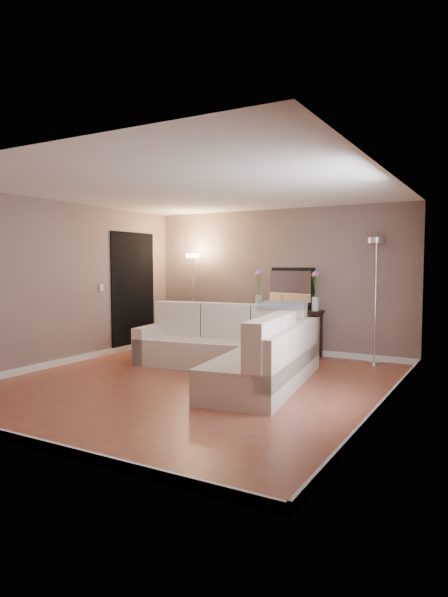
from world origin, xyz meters
The scene contains 23 objects.
floor centered at (0.00, 0.00, -0.01)m, with size 5.00×5.50×0.01m, color #974D37.
ceiling centered at (0.00, 0.00, 2.60)m, with size 5.00×5.50×0.01m, color white.
wall_back centered at (0.00, 2.76, 1.30)m, with size 5.00×0.02×2.60m, color gray.
wall_front centered at (0.00, -2.76, 1.30)m, with size 5.00×0.02×2.60m, color gray.
wall_left centered at (-2.51, 0.00, 1.30)m, with size 0.02×5.50×2.60m, color gray.
wall_right centered at (2.51, 0.00, 1.30)m, with size 0.02×5.50×2.60m, color gray.
baseboard_back centered at (0.00, 2.73, 0.05)m, with size 5.00×0.03×0.10m, color white.
baseboard_front centered at (0.00, -2.73, 0.05)m, with size 5.00×0.03×0.10m, color white.
baseboard_left centered at (-2.48, 0.00, 0.05)m, with size 0.03×5.50×0.10m, color white.
baseboard_right centered at (2.48, 0.00, 0.05)m, with size 0.03×5.50×0.10m, color white.
doorway centered at (-2.48, 1.70, 1.10)m, with size 0.02×1.20×2.20m, color black.
switch_plate centered at (-2.48, 0.85, 1.20)m, with size 0.02×0.08×0.12m, color white.
sectional_sofa centered at (0.26, 0.75, 0.36)m, with size 3.13×2.78×0.98m.
throw_blanket centered at (0.66, 1.50, 0.98)m, with size 0.70×0.41×0.05m, color gray.
console_table centered at (0.17, 2.58, 0.46)m, with size 1.34×0.45×0.81m.
leaning_mirror centered at (0.27, 2.74, 1.18)m, with size 0.93×0.11×0.73m.
table_decor centered at (0.25, 2.53, 0.84)m, with size 0.56×0.13×0.13m.
flower_vase_left centered at (-0.30, 2.61, 1.10)m, with size 0.15×0.13×0.70m.
flower_vase_right centered at (0.81, 2.53, 1.10)m, with size 0.15×0.13×0.70m.
floor_lamp_lit centered at (-1.60, 2.41, 1.28)m, with size 0.31×0.31×1.81m.
floor_lamp_unlit centered at (1.81, 2.56, 1.44)m, with size 0.33×0.33×2.04m.
charcoal_rug centered at (-1.61, 2.05, 0.01)m, with size 1.18×0.89×0.02m, color black.
black_bag centered at (-1.78, 1.90, 0.14)m, with size 0.33×0.24×0.22m, color black.
Camera 1 is at (3.64, -5.61, 1.62)m, focal length 30.00 mm.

